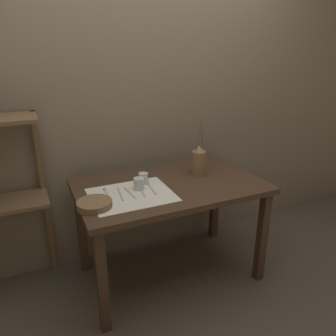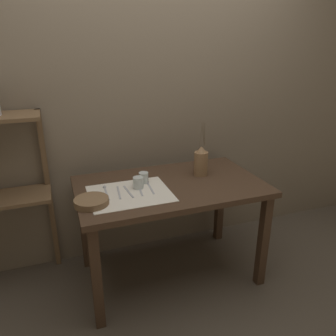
% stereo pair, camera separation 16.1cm
% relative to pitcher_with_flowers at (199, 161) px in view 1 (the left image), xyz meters
% --- Properties ---
extents(ground_plane, '(12.00, 12.00, 0.00)m').
position_rel_pitcher_with_flowers_xyz_m(ground_plane, '(-0.27, -0.08, -0.86)').
color(ground_plane, brown).
extents(stone_wall_back, '(7.00, 0.06, 2.40)m').
position_rel_pitcher_with_flowers_xyz_m(stone_wall_back, '(-0.27, 0.41, 0.34)').
color(stone_wall_back, '#7A6B56').
rests_on(stone_wall_back, ground_plane).
extents(wooden_table, '(1.29, 0.77, 0.76)m').
position_rel_pitcher_with_flowers_xyz_m(wooden_table, '(-0.27, -0.08, -0.20)').
color(wooden_table, '#422D1E').
rests_on(wooden_table, ground_plane).
extents(linen_cloth, '(0.52, 0.43, 0.00)m').
position_rel_pitcher_with_flowers_xyz_m(linen_cloth, '(-0.57, -0.14, -0.10)').
color(linen_cloth, silver).
rests_on(linen_cloth, wooden_table).
extents(pitcher_with_flowers, '(0.10, 0.10, 0.40)m').
position_rel_pitcher_with_flowers_xyz_m(pitcher_with_flowers, '(0.00, 0.00, 0.00)').
color(pitcher_with_flowers, olive).
rests_on(pitcher_with_flowers, wooden_table).
extents(wooden_bowl, '(0.21, 0.21, 0.04)m').
position_rel_pitcher_with_flowers_xyz_m(wooden_bowl, '(-0.83, -0.22, -0.08)').
color(wooden_bowl, brown).
rests_on(wooden_bowl, wooden_table).
extents(glass_tumbler_near, '(0.07, 0.07, 0.08)m').
position_rel_pitcher_with_flowers_xyz_m(glass_tumbler_near, '(-0.50, -0.08, -0.06)').
color(glass_tumbler_near, silver).
rests_on(glass_tumbler_near, wooden_table).
extents(glass_tumbler_far, '(0.07, 0.07, 0.07)m').
position_rel_pitcher_with_flowers_xyz_m(glass_tumbler_far, '(-0.44, -0.00, -0.06)').
color(glass_tumbler_far, silver).
rests_on(glass_tumbler_far, wooden_table).
extents(spoon_outer, '(0.02, 0.21, 0.02)m').
position_rel_pitcher_with_flowers_xyz_m(spoon_outer, '(-0.72, -0.04, -0.10)').
color(spoon_outer, '#A8A8AD').
rests_on(spoon_outer, wooden_table).
extents(fork_outer, '(0.03, 0.20, 0.00)m').
position_rel_pitcher_with_flowers_xyz_m(fork_outer, '(-0.64, -0.11, -0.10)').
color(fork_outer, '#A8A8AD').
rests_on(fork_outer, wooden_table).
extents(knife_center, '(0.03, 0.20, 0.00)m').
position_rel_pitcher_with_flowers_xyz_m(knife_center, '(-0.58, -0.12, -0.10)').
color(knife_center, '#A8A8AD').
rests_on(knife_center, wooden_table).
extents(fork_inner, '(0.04, 0.20, 0.00)m').
position_rel_pitcher_with_flowers_xyz_m(fork_inner, '(-0.50, -0.11, -0.10)').
color(fork_inner, '#A8A8AD').
rests_on(fork_inner, wooden_table).
extents(spoon_inner, '(0.03, 0.21, 0.02)m').
position_rel_pitcher_with_flowers_xyz_m(spoon_inner, '(-0.42, -0.05, -0.10)').
color(spoon_inner, '#A8A8AD').
rests_on(spoon_inner, wooden_table).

